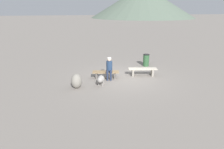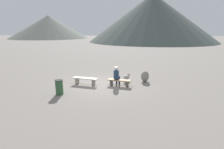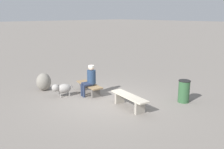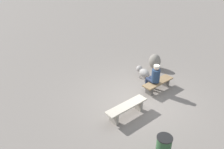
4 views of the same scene
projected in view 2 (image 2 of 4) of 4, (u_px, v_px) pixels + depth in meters
name	position (u px, v px, depth m)	size (l,w,h in m)	color
ground	(102.00, 85.00, 12.09)	(210.00, 210.00, 0.06)	gray
bench_left	(85.00, 80.00, 11.95)	(1.80, 0.74, 0.48)	gray
bench_right	(119.00, 81.00, 11.70)	(1.62, 0.73, 0.43)	#605B56
seated_person	(117.00, 75.00, 11.72)	(0.43, 0.65, 1.28)	navy
dog	(127.00, 77.00, 12.65)	(0.53, 0.88, 0.56)	gray
trash_bin	(59.00, 87.00, 10.10)	(0.45, 0.45, 0.87)	#2D5633
boulder	(145.00, 76.00, 12.61)	(0.56, 0.64, 0.79)	gray
distant_peak_2	(49.00, 27.00, 77.71)	(33.84, 33.84, 9.87)	slate
distant_peak_3	(152.00, 18.00, 54.84)	(39.25, 39.25, 14.50)	#4C5651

